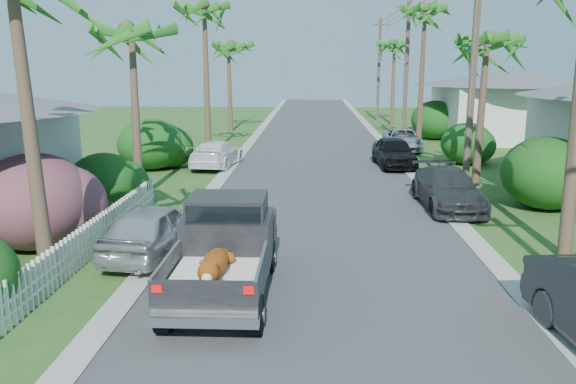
{
  "coord_description": "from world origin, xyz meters",
  "views": [
    {
      "loc": [
        -0.34,
        -8.42,
        4.87
      ],
      "look_at": [
        -0.99,
        6.98,
        1.4
      ],
      "focal_mm": 35.0,
      "sensor_mm": 36.0,
      "label": 1
    }
  ],
  "objects_px": {
    "pickup_truck": "(227,244)",
    "parked_car_ln": "(154,229)",
    "palm_l_b": "(130,29)",
    "utility_pole_b": "(473,73)",
    "palm_r_c": "(425,9)",
    "parked_car_lf": "(217,154)",
    "utility_pole_c": "(406,70)",
    "parked_car_rm": "(448,189)",
    "house_right_far": "(511,108)",
    "parked_car_rd": "(402,140)",
    "palm_l_c": "(204,6)",
    "palm_l_d": "(229,44)",
    "palm_r_b": "(487,38)",
    "utility_pole_d": "(379,69)",
    "palm_r_d": "(395,43)",
    "parked_car_rf": "(394,152)"
  },
  "relations": [
    {
      "from": "utility_pole_b",
      "to": "palm_r_c",
      "type": "bearing_deg",
      "value": 87.36
    },
    {
      "from": "parked_car_rf",
      "to": "parked_car_rd",
      "type": "distance_m",
      "value": 5.74
    },
    {
      "from": "parked_car_ln",
      "to": "palm_r_d",
      "type": "relative_size",
      "value": 0.51
    },
    {
      "from": "parked_car_lf",
      "to": "palm_l_d",
      "type": "bearing_deg",
      "value": -77.47
    },
    {
      "from": "parked_car_rm",
      "to": "house_right_far",
      "type": "relative_size",
      "value": 0.51
    },
    {
      "from": "parked_car_lf",
      "to": "utility_pole_d",
      "type": "relative_size",
      "value": 0.5
    },
    {
      "from": "palm_l_b",
      "to": "utility_pole_c",
      "type": "distance_m",
      "value": 20.3
    },
    {
      "from": "parked_car_lf",
      "to": "house_right_far",
      "type": "distance_m",
      "value": 21.31
    },
    {
      "from": "parked_car_ln",
      "to": "palm_r_c",
      "type": "relative_size",
      "value": 0.43
    },
    {
      "from": "palm_l_b",
      "to": "utility_pole_d",
      "type": "bearing_deg",
      "value": 68.2
    },
    {
      "from": "palm_r_b",
      "to": "utility_pole_b",
      "type": "distance_m",
      "value": 2.61
    },
    {
      "from": "parked_car_lf",
      "to": "parked_car_rd",
      "type": "bearing_deg",
      "value": -142.27
    },
    {
      "from": "palm_l_d",
      "to": "pickup_truck",
      "type": "bearing_deg",
      "value": -82.0
    },
    {
      "from": "pickup_truck",
      "to": "parked_car_lf",
      "type": "bearing_deg",
      "value": 100.36
    },
    {
      "from": "parked_car_lf",
      "to": "palm_l_b",
      "type": "distance_m",
      "value": 8.85
    },
    {
      "from": "pickup_truck",
      "to": "parked_car_rd",
      "type": "bearing_deg",
      "value": 71.33
    },
    {
      "from": "palm_l_b",
      "to": "utility_pole_b",
      "type": "distance_m",
      "value": 12.54
    },
    {
      "from": "palm_r_b",
      "to": "house_right_far",
      "type": "distance_m",
      "value": 16.75
    },
    {
      "from": "palm_l_d",
      "to": "palm_l_b",
      "type": "bearing_deg",
      "value": -90.78
    },
    {
      "from": "palm_l_d",
      "to": "palm_r_c",
      "type": "relative_size",
      "value": 0.82
    },
    {
      "from": "parked_car_ln",
      "to": "house_right_far",
      "type": "bearing_deg",
      "value": -118.27
    },
    {
      "from": "palm_l_d",
      "to": "palm_r_c",
      "type": "distance_m",
      "value": 15.1
    },
    {
      "from": "parked_car_lf",
      "to": "utility_pole_b",
      "type": "relative_size",
      "value": 0.5
    },
    {
      "from": "parked_car_ln",
      "to": "palm_l_d",
      "type": "xyz_separation_m",
      "value": [
        -2.05,
        28.47,
        5.75
      ]
    },
    {
      "from": "parked_car_lf",
      "to": "house_right_far",
      "type": "relative_size",
      "value": 0.5
    },
    {
      "from": "parked_car_rm",
      "to": "palm_l_c",
      "type": "xyz_separation_m",
      "value": [
        -10.43,
        11.09,
        7.24
      ]
    },
    {
      "from": "parked_car_rm",
      "to": "parked_car_ln",
      "type": "height_order",
      "value": "parked_car_ln"
    },
    {
      "from": "parked_car_rm",
      "to": "utility_pole_d",
      "type": "distance_m",
      "value": 32.35
    },
    {
      "from": "parked_car_rd",
      "to": "palm_r_d",
      "type": "height_order",
      "value": "palm_r_d"
    },
    {
      "from": "pickup_truck",
      "to": "parked_car_ln",
      "type": "height_order",
      "value": "pickup_truck"
    },
    {
      "from": "parked_car_rf",
      "to": "palm_r_c",
      "type": "xyz_separation_m",
      "value": [
        2.48,
        6.94,
        7.38
      ]
    },
    {
      "from": "palm_l_b",
      "to": "palm_l_c",
      "type": "relative_size",
      "value": 0.8
    },
    {
      "from": "parked_car_rf",
      "to": "palm_l_b",
      "type": "distance_m",
      "value": 13.78
    },
    {
      "from": "palm_r_b",
      "to": "utility_pole_d",
      "type": "bearing_deg",
      "value": 92.05
    },
    {
      "from": "parked_car_ln",
      "to": "palm_r_b",
      "type": "height_order",
      "value": "palm_r_b"
    },
    {
      "from": "parked_car_rm",
      "to": "parked_car_rf",
      "type": "xyz_separation_m",
      "value": [
        -0.71,
        8.14,
        0.05
      ]
    },
    {
      "from": "palm_l_b",
      "to": "utility_pole_b",
      "type": "relative_size",
      "value": 0.82
    },
    {
      "from": "palm_l_d",
      "to": "house_right_far",
      "type": "height_order",
      "value": "palm_l_d"
    },
    {
      "from": "palm_r_d",
      "to": "utility_pole_c",
      "type": "bearing_deg",
      "value": -94.29
    },
    {
      "from": "palm_r_d",
      "to": "utility_pole_b",
      "type": "distance_m",
      "value": 27.1
    },
    {
      "from": "palm_r_c",
      "to": "utility_pole_c",
      "type": "bearing_deg",
      "value": 106.7
    },
    {
      "from": "house_right_far",
      "to": "parked_car_rd",
      "type": "bearing_deg",
      "value": -146.26
    },
    {
      "from": "parked_car_rf",
      "to": "utility_pole_b",
      "type": "distance_m",
      "value": 7.43
    },
    {
      "from": "parked_car_lf",
      "to": "palm_l_b",
      "type": "relative_size",
      "value": 0.6
    },
    {
      "from": "parked_car_lf",
      "to": "palm_r_d",
      "type": "height_order",
      "value": "palm_r_d"
    },
    {
      "from": "parked_car_rm",
      "to": "palm_l_d",
      "type": "distance_m",
      "value": 26.19
    },
    {
      "from": "palm_l_d",
      "to": "palm_r_b",
      "type": "distance_m",
      "value": 23.08
    },
    {
      "from": "pickup_truck",
      "to": "palm_l_b",
      "type": "xyz_separation_m",
      "value": [
        -4.6,
        8.63,
        5.14
      ]
    },
    {
      "from": "parked_car_lf",
      "to": "utility_pole_c",
      "type": "distance_m",
      "value": 14.65
    },
    {
      "from": "pickup_truck",
      "to": "parked_car_rf",
      "type": "relative_size",
      "value": 1.21
    }
  ]
}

